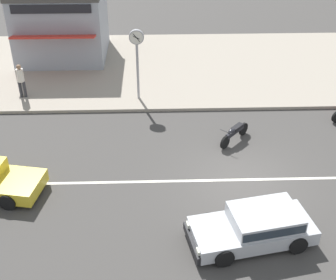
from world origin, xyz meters
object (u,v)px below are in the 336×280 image
street_clock (137,47)px  pedestrian_mid_kerb (21,78)px  motorcycle_1 (234,133)px  shopfront_mid_block (62,22)px  hatchback_silver_0 (257,225)px

street_clock → pedestrian_mid_kerb: (-5.61, 0.26, -1.59)m
motorcycle_1 → shopfront_mid_block: shopfront_mid_block is taller
hatchback_silver_0 → pedestrian_mid_kerb: (-9.49, 9.87, 0.55)m
hatchback_silver_0 → motorcycle_1: 5.77m
hatchback_silver_0 → motorcycle_1: hatchback_silver_0 is taller
hatchback_silver_0 → pedestrian_mid_kerb: 13.71m
pedestrian_mid_kerb → shopfront_mid_block: 5.58m
hatchback_silver_0 → street_clock: 10.58m
pedestrian_mid_kerb → shopfront_mid_block: (1.21, 5.36, 0.99)m
hatchback_silver_0 → motorcycle_1: size_ratio=2.73×
hatchback_silver_0 → shopfront_mid_block: 17.40m
hatchback_silver_0 → motorcycle_1: bearing=88.0°
shopfront_mid_block → pedestrian_mid_kerb: bearing=-102.7°
hatchback_silver_0 → street_clock: bearing=112.0°
motorcycle_1 → hatchback_silver_0: bearing=-92.0°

